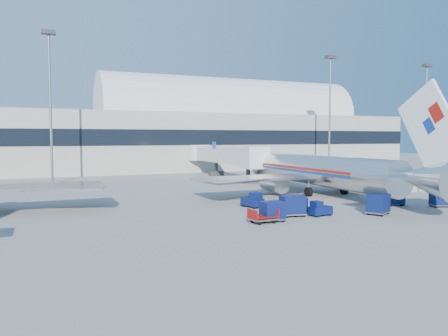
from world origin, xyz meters
name	(u,v)px	position (x,y,z in m)	size (l,w,h in m)	color
ground	(268,204)	(0.00, 0.00, 0.00)	(260.00, 260.00, 0.00)	gray
terminal	(81,135)	(-13.60, 55.96, 7.52)	(170.00, 28.15, 21.00)	#B2AA9E
airliner_main	(322,171)	(10.00, 4.51, 2.93)	(32.00, 37.26, 12.07)	silver
jetbridge_near	(221,155)	(7.60, 30.81, 3.93)	(4.40, 27.50, 6.25)	silver
mast_west	(50,84)	(-20.00, 30.00, 14.79)	(2.00, 1.20, 22.60)	slate
mast_east	(330,97)	(30.00, 30.00, 14.79)	(2.00, 1.20, 22.60)	slate
mast_far_east	(426,101)	(55.00, 30.00, 14.79)	(2.00, 1.20, 22.60)	slate
barrier_near	(387,190)	(18.00, 2.00, 0.45)	(3.00, 0.55, 0.90)	#9E9E96
barrier_mid	(407,189)	(21.30, 2.00, 0.45)	(3.00, 0.55, 0.90)	#9E9E96
barrier_far	(426,188)	(24.60, 2.00, 0.45)	(3.00, 0.55, 0.90)	#9E9E96
tug_lead	(320,209)	(1.02, -7.65, 0.62)	(2.21, 1.31, 1.36)	#091347
tug_right	(394,199)	(11.81, -5.40, 0.62)	(2.15, 2.24, 1.35)	#091347
tug_left	(253,200)	(-2.31, -1.12, 0.70)	(1.70, 2.57, 1.54)	#091347
cart_train_a	(296,206)	(-0.60, -6.40, 0.83)	(2.08, 1.80, 1.55)	#091347
cart_train_b	(292,205)	(-1.32, -6.86, 0.99)	(2.33, 1.92, 1.85)	#091347
cart_train_c	(272,211)	(-4.14, -8.29, 0.90)	(1.91, 1.47, 1.68)	#091347
cart_solo_near	(378,204)	(6.29, -9.17, 1.00)	(2.63, 2.42, 1.87)	#091347
cart_solo_far	(440,199)	(15.14, -8.22, 0.84)	(2.14, 1.88, 1.58)	#091347
cart_open_red	(263,218)	(-5.13, -8.54, 0.42)	(2.31, 1.72, 0.59)	slate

